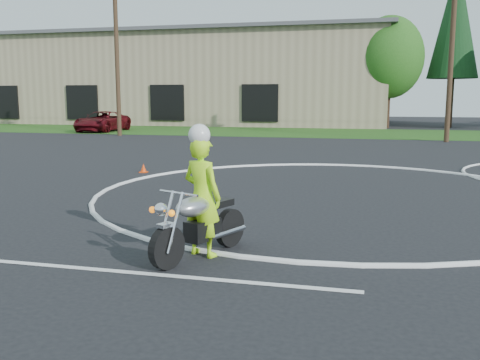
# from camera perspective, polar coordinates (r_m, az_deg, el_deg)

# --- Properties ---
(ground) EXTENTS (120.00, 120.00, 0.00)m
(ground) POSITION_cam_1_polar(r_m,az_deg,el_deg) (11.15, 8.35, -4.26)
(ground) COLOR black
(ground) RESTS_ON ground
(grass_strip) EXTENTS (120.00, 10.00, 0.02)m
(grass_strip) POSITION_cam_1_polar(r_m,az_deg,el_deg) (37.91, 12.50, 4.90)
(grass_strip) COLOR #1E4714
(grass_strip) RESTS_ON ground
(course_markings) EXTENTS (19.05, 19.05, 0.12)m
(course_markings) POSITION_cam_1_polar(r_m,az_deg,el_deg) (15.41, 18.06, -0.93)
(course_markings) COLOR silver
(course_markings) RESTS_ON ground
(primary_motorcycle) EXTENTS (1.10, 2.04, 1.13)m
(primary_motorcycle) POSITION_cam_1_polar(r_m,az_deg,el_deg) (8.42, -4.41, -4.65)
(primary_motorcycle) COLOR black
(primary_motorcycle) RESTS_ON ground
(rider_primary_grp) EXTENTS (0.82, 0.69, 2.11)m
(rider_primary_grp) POSITION_cam_1_polar(r_m,az_deg,el_deg) (8.45, -4.08, -1.38)
(rider_primary_grp) COLOR #B1FA1A
(rider_primary_grp) RESTS_ON ground
(pickup_grp) EXTENTS (2.53, 5.29, 1.46)m
(pickup_grp) POSITION_cam_1_polar(r_m,az_deg,el_deg) (40.25, -14.47, 6.07)
(pickup_grp) COLOR #4F090F
(pickup_grp) RESTS_ON ground
(warehouse) EXTENTS (41.00, 17.00, 8.30)m
(warehouse) POSITION_cam_1_polar(r_m,az_deg,el_deg) (54.28, -6.60, 10.58)
(warehouse) COLOR tan
(warehouse) RESTS_ON ground
(utility_poles) EXTENTS (41.60, 1.12, 10.00)m
(utility_poles) POSITION_cam_1_polar(r_m,az_deg,el_deg) (32.17, 21.66, 13.06)
(utility_poles) COLOR #473321
(utility_poles) RESTS_ON ground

